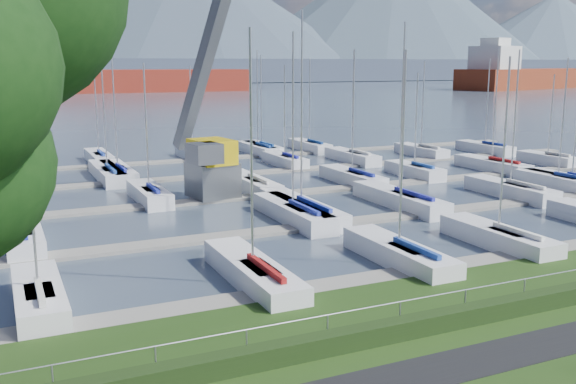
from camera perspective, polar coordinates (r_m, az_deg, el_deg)
path at (r=22.91m, az=16.36°, el=-14.20°), size 160.00×2.00×0.04m
water at (r=278.90m, az=-22.01°, el=8.48°), size 800.00×540.00×0.20m
hedge at (r=24.59m, az=12.38°, el=-11.30°), size 80.00×0.70×0.70m
fence at (r=24.58m, az=11.90°, el=-9.17°), size 80.00×0.04×0.04m
foothill at (r=348.67m, az=-22.71°, el=9.90°), size 900.00×80.00×12.00m
docks at (r=47.56m, az=-7.05°, el=-0.78°), size 90.00×41.60×0.25m
crane at (r=48.96m, az=-6.77°, el=6.15°), size 6.44×13.21×22.35m
cargo_ship_mid at (r=234.98m, az=-17.63°, el=9.33°), size 106.41×20.14×21.50m
cargo_ship_east at (r=279.51m, az=20.64°, el=9.43°), size 85.67×38.41×21.50m
sailboat_fleet at (r=48.44m, az=-10.19°, el=6.07°), size 75.64×49.86×13.61m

